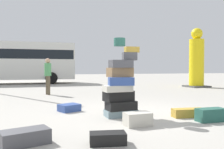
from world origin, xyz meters
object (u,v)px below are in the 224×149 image
object	(u,v)px
suitcase_tan_behind_tower	(188,113)
suitcase_black_right_side	(108,138)
suitcase_tower	(121,87)
person_bearded_onlooker	(48,73)
suitcase_charcoal_white_trunk	(25,137)
parked_bus	(6,60)
suitcase_navy_upright_blue	(69,108)
suitcase_cream_foreground_far	(138,119)
yellow_dummy_statue	(197,61)
suitcase_teal_foreground_near	(211,115)

from	to	relation	value
suitcase_tan_behind_tower	suitcase_black_right_side	bearing A→B (deg)	-144.42
suitcase_tower	person_bearded_onlooker	distance (m)	5.71
suitcase_tower	suitcase_charcoal_white_trunk	distance (m)	2.73
suitcase_tan_behind_tower	parked_bus	world-z (taller)	parked_bus
suitcase_charcoal_white_trunk	suitcase_navy_upright_blue	bearing A→B (deg)	51.53
suitcase_tower	parked_bus	size ratio (longest dim) A/B	0.19
suitcase_tan_behind_tower	suitcase_navy_upright_blue	xyz separation A→B (m)	(-2.68, 1.68, -0.00)
suitcase_charcoal_white_trunk	parked_bus	world-z (taller)	parked_bus
suitcase_cream_foreground_far	suitcase_tan_behind_tower	bearing A→B (deg)	12.31
suitcase_tan_behind_tower	yellow_dummy_statue	xyz separation A→B (m)	(6.11, 7.55, 1.55)
suitcase_charcoal_white_trunk	suitcase_navy_upright_blue	world-z (taller)	suitcase_charcoal_white_trunk
suitcase_tan_behind_tower	suitcase_tower	bearing A→B (deg)	166.96
suitcase_tan_behind_tower	person_bearded_onlooker	distance (m)	6.86
suitcase_tower	suitcase_navy_upright_blue	bearing A→B (deg)	135.48
suitcase_tan_behind_tower	person_bearded_onlooker	world-z (taller)	person_bearded_onlooker
suitcase_tower	yellow_dummy_statue	bearing A→B (deg)	42.29
suitcase_cream_foreground_far	yellow_dummy_statue	distance (m)	11.14
suitcase_black_right_side	person_bearded_onlooker	bearing A→B (deg)	105.11
suitcase_navy_upright_blue	yellow_dummy_statue	xyz separation A→B (m)	(8.79, 5.87, 1.55)
suitcase_charcoal_white_trunk	parked_bus	xyz separation A→B (m)	(-1.99, 15.59, 1.72)
suitcase_teal_foreground_near	parked_bus	size ratio (longest dim) A/B	0.06
yellow_dummy_statue	suitcase_teal_foreground_near	bearing A→B (deg)	-126.15
suitcase_charcoal_white_trunk	suitcase_black_right_side	xyz separation A→B (m)	(1.24, -0.37, -0.03)
suitcase_navy_upright_blue	suitcase_tower	bearing A→B (deg)	-67.87
suitcase_charcoal_white_trunk	suitcase_black_right_side	size ratio (longest dim) A/B	1.27
suitcase_black_right_side	suitcase_tan_behind_tower	size ratio (longest dim) A/B	0.71
suitcase_black_right_side	suitcase_tan_behind_tower	xyz separation A→B (m)	(2.48, 1.35, 0.01)
suitcase_teal_foreground_near	parked_bus	bearing A→B (deg)	112.68
suitcase_black_right_side	suitcase_tan_behind_tower	world-z (taller)	suitcase_tan_behind_tower
suitcase_cream_foreground_far	parked_bus	distance (m)	15.68
suitcase_tower	suitcase_cream_foreground_far	size ratio (longest dim) A/B	3.56
suitcase_tower	suitcase_teal_foreground_near	distance (m)	2.16
suitcase_tan_behind_tower	suitcase_navy_upright_blue	distance (m)	3.17
suitcase_navy_upright_blue	parked_bus	size ratio (longest dim) A/B	0.05
suitcase_charcoal_white_trunk	suitcase_tan_behind_tower	bearing A→B (deg)	-2.42
suitcase_tower	yellow_dummy_statue	world-z (taller)	yellow_dummy_statue
suitcase_charcoal_white_trunk	suitcase_tan_behind_tower	xyz separation A→B (m)	(3.72, 0.98, -0.02)
suitcase_tan_behind_tower	suitcase_teal_foreground_near	distance (m)	0.59
suitcase_tan_behind_tower	suitcase_teal_foreground_near	size ratio (longest dim) A/B	1.22
suitcase_black_right_side	suitcase_teal_foreground_near	world-z (taller)	suitcase_teal_foreground_near
suitcase_tower	suitcase_teal_foreground_near	xyz separation A→B (m)	(1.75, -1.13, -0.58)
suitcase_navy_upright_blue	person_bearded_onlooker	size ratio (longest dim) A/B	0.32
suitcase_teal_foreground_near	parked_bus	world-z (taller)	parked_bus
suitcase_black_right_side	yellow_dummy_statue	xyz separation A→B (m)	(8.59, 8.90, 1.56)
suitcase_charcoal_white_trunk	suitcase_teal_foreground_near	world-z (taller)	suitcase_teal_foreground_near
suitcase_cream_foreground_far	suitcase_navy_upright_blue	xyz separation A→B (m)	(-1.14, 2.08, -0.04)
suitcase_tower	suitcase_charcoal_white_trunk	size ratio (longest dim) A/B	2.69
suitcase_cream_foreground_far	yellow_dummy_statue	xyz separation A→B (m)	(7.65, 7.96, 1.51)
suitcase_tan_behind_tower	yellow_dummy_statue	distance (m)	9.83
parked_bus	suitcase_charcoal_white_trunk	bearing A→B (deg)	-80.88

